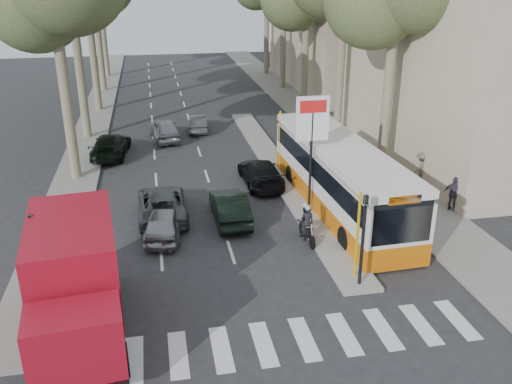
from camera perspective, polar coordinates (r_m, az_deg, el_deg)
ground at (r=20.62m, az=0.70°, el=-8.71°), size 120.00×120.00×0.00m
sidewalk_right at (r=45.28m, az=4.99°, el=8.67°), size 3.20×70.00×0.12m
median_left at (r=46.72m, az=-16.29°, el=8.29°), size 2.40×64.00×0.12m
traffic_island at (r=30.97m, az=2.46°, el=2.34°), size 1.50×26.00×0.16m
building_near at (r=35.04m, az=23.25°, el=17.92°), size 11.00×18.00×18.00m
building_far at (r=54.82m, az=9.94°, el=19.18°), size 11.00×20.00×16.00m
billboard at (r=24.34m, az=5.88°, el=5.65°), size 1.50×12.10×5.60m
traffic_light_island at (r=19.05m, az=11.30°, el=-3.44°), size 0.16×0.41×3.60m
traffic_light_left at (r=18.64m, az=-22.22°, el=-5.37°), size 0.16×0.41×3.60m
silver_hatchback at (r=23.52m, az=-9.69°, el=-3.16°), size 2.00×3.94×1.29m
dark_hatchback at (r=24.61m, az=-2.80°, el=-1.58°), size 1.50×4.14×1.36m
queue_car_a at (r=25.34m, az=-9.86°, el=-1.25°), size 2.20×4.69×1.30m
queue_car_b at (r=28.83m, az=0.50°, el=2.06°), size 1.99×4.62×1.33m
queue_car_c at (r=37.18m, az=-9.61°, el=6.49°), size 2.19×4.38×1.43m
queue_car_d at (r=39.05m, az=-6.13°, el=7.23°), size 1.52×3.66×1.18m
queue_car_e at (r=34.54m, az=-15.05°, el=4.78°), size 2.49×4.99×1.39m
red_truck at (r=17.58m, az=-18.53°, el=-8.80°), size 3.18×6.88×3.55m
city_bus at (r=25.75m, az=8.80°, el=1.77°), size 3.17×12.46×3.26m
motorcycle at (r=22.98m, az=5.27°, el=-3.24°), size 0.71×1.96×1.66m
pedestrian_near at (r=26.96m, az=20.12°, el=-0.18°), size 1.01×1.02×1.65m
pedestrian_far at (r=29.67m, az=17.02°, el=2.36°), size 1.26×0.91×1.79m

